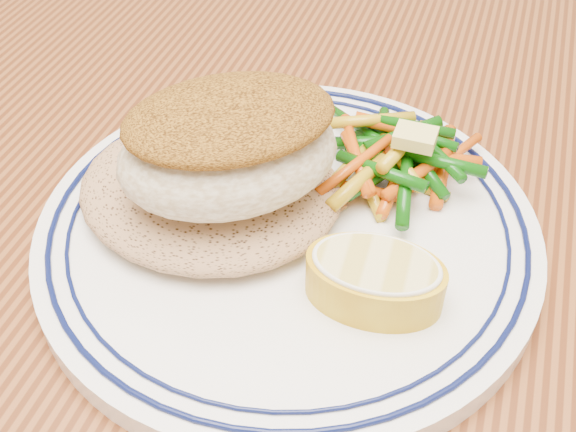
# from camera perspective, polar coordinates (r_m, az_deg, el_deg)

# --- Properties ---
(dining_table) EXTENTS (1.50, 0.90, 0.75)m
(dining_table) POSITION_cam_1_polar(r_m,az_deg,el_deg) (0.47, 2.30, -9.95)
(dining_table) COLOR #542710
(dining_table) RESTS_ON ground
(plate) EXTENTS (0.27, 0.27, 0.02)m
(plate) POSITION_cam_1_polar(r_m,az_deg,el_deg) (0.39, 0.00, -1.13)
(plate) COLOR white
(plate) RESTS_ON dining_table
(rice_pilaf) EXTENTS (0.14, 0.13, 0.03)m
(rice_pilaf) POSITION_cam_1_polar(r_m,az_deg,el_deg) (0.39, -6.18, 2.52)
(rice_pilaf) COLOR #A37951
(rice_pilaf) RESTS_ON plate
(fish_fillet) EXTENTS (0.14, 0.13, 0.06)m
(fish_fillet) POSITION_cam_1_polar(r_m,az_deg,el_deg) (0.36, -4.71, 5.55)
(fish_fillet) COLOR beige
(fish_fillet) RESTS_ON rice_pilaf
(vegetable_pile) EXTENTS (0.10, 0.10, 0.03)m
(vegetable_pile) POSITION_cam_1_polar(r_m,az_deg,el_deg) (0.41, 8.32, 4.62)
(vegetable_pile) COLOR #BA9313
(vegetable_pile) RESTS_ON plate
(butter_pat) EXTENTS (0.02, 0.02, 0.01)m
(butter_pat) POSITION_cam_1_polar(r_m,az_deg,el_deg) (0.40, 10.02, 6.15)
(butter_pat) COLOR #EBDD73
(butter_pat) RESTS_ON vegetable_pile
(lemon_wedge) EXTENTS (0.07, 0.06, 0.03)m
(lemon_wedge) POSITION_cam_1_polar(r_m,az_deg,el_deg) (0.34, 6.88, -4.92)
(lemon_wedge) COLOR gold
(lemon_wedge) RESTS_ON plate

